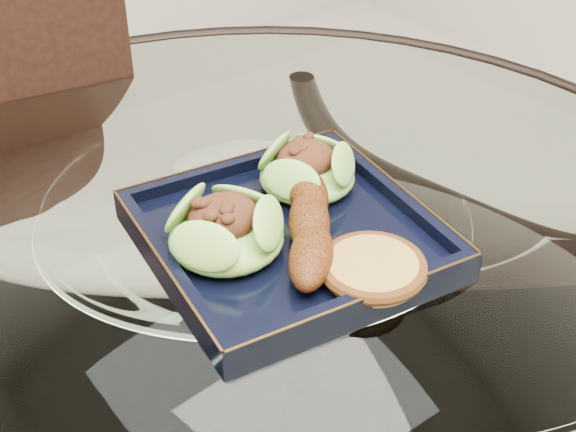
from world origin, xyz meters
TOP-DOWN VIEW (x-y plane):
  - dining_table at (-0.00, -0.00)m, footprint 1.13×1.13m
  - dining_chair at (-0.12, 0.36)m, footprint 0.48×0.48m
  - navy_plate at (0.02, -0.03)m, footprint 0.31×0.31m
  - lettuce_wrap_left at (-0.04, -0.01)m, footprint 0.13×0.13m
  - lettuce_wrap_right at (0.09, 0.03)m, footprint 0.11×0.11m
  - roasted_plantain at (0.03, -0.05)m, footprint 0.15×0.18m
  - crumb_patty at (0.04, -0.13)m, footprint 0.11×0.11m

SIDE VIEW (x-z plane):
  - dining_chair at x=-0.12m, z-range 0.06..1.00m
  - dining_table at x=0.00m, z-range 0.21..0.98m
  - navy_plate at x=0.02m, z-range 0.76..0.78m
  - crumb_patty at x=0.04m, z-range 0.78..0.80m
  - roasted_plantain at x=0.03m, z-range 0.78..0.82m
  - lettuce_wrap_right at x=0.09m, z-range 0.78..0.82m
  - lettuce_wrap_left at x=-0.04m, z-range 0.78..0.82m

